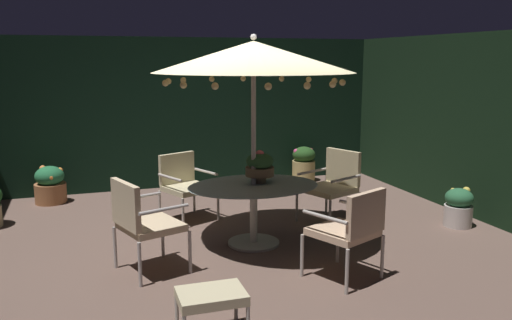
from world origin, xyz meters
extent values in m
cube|color=brown|center=(0.00, 0.00, -0.01)|extent=(7.52, 6.65, 0.02)
cube|color=black|center=(0.00, 3.18, 1.27)|extent=(7.52, 0.30, 2.54)
cube|color=black|center=(3.61, 0.00, 1.27)|extent=(0.30, 6.65, 2.54)
cylinder|color=#B7B4A6|center=(0.23, -0.15, 0.01)|extent=(0.62, 0.62, 0.03)
cylinder|color=#B7B4A6|center=(0.23, -0.15, 0.35)|extent=(0.09, 0.09, 0.70)
ellipsoid|color=#9DACAB|center=(0.23, -0.15, 0.72)|extent=(1.56, 1.21, 0.03)
cylinder|color=#B5ADAC|center=(0.23, -0.15, 1.08)|extent=(0.06, 0.06, 2.16)
cone|color=beige|center=(0.23, -0.15, 2.21)|extent=(2.30, 2.30, 0.35)
sphere|color=#B5ADAC|center=(0.23, -0.15, 2.42)|extent=(0.07, 0.07, 0.07)
sphere|color=#F9DB8C|center=(1.22, -0.20, 1.93)|extent=(0.07, 0.07, 0.07)
sphere|color=#F9DB8C|center=(1.12, 0.30, 1.93)|extent=(0.07, 0.07, 0.07)
sphere|color=#F9DB8C|center=(0.87, 0.61, 1.93)|extent=(0.07, 0.07, 0.07)
sphere|color=#F9DB8C|center=(0.41, 0.83, 1.93)|extent=(0.07, 0.07, 0.07)
sphere|color=#F9DB8C|center=(-0.02, 0.82, 1.93)|extent=(0.07, 0.07, 0.07)
sphere|color=#F9DB8C|center=(-0.43, 0.60, 1.93)|extent=(0.07, 0.07, 0.07)
sphere|color=#F9DB8C|center=(-0.66, 0.29, 1.93)|extent=(0.07, 0.07, 0.07)
sphere|color=#F9DB8C|center=(-0.77, -0.13, 1.93)|extent=(0.07, 0.07, 0.07)
sphere|color=#F9DB8C|center=(-0.66, -0.59, 1.93)|extent=(0.07, 0.07, 0.07)
sphere|color=#F9DB8C|center=(-0.41, -0.91, 1.93)|extent=(0.07, 0.07, 0.07)
sphere|color=#F9DB8C|center=(0.05, -1.13, 1.93)|extent=(0.07, 0.07, 0.07)
sphere|color=#F9DB8C|center=(0.46, -1.12, 1.93)|extent=(0.07, 0.07, 0.07)
sphere|color=#F9DB8C|center=(0.82, -0.95, 1.93)|extent=(0.07, 0.07, 0.07)
sphere|color=#F9DB8C|center=(1.11, -0.61, 1.93)|extent=(0.07, 0.07, 0.07)
cylinder|color=#856F51|center=(0.33, -0.08, 0.78)|extent=(0.15, 0.15, 0.08)
cylinder|color=#7D654A|center=(0.33, -0.08, 0.87)|extent=(0.34, 0.34, 0.10)
ellipsoid|color=#29542E|center=(0.33, -0.08, 0.99)|extent=(0.32, 0.32, 0.19)
sphere|color=#E35D6F|center=(0.33, -0.08, 1.07)|extent=(0.11, 0.11, 0.11)
cylinder|color=#BAB1A6|center=(0.07, 0.93, 0.20)|extent=(0.04, 0.04, 0.40)
cylinder|color=#BAB1A6|center=(-0.46, 0.70, 0.20)|extent=(0.04, 0.04, 0.40)
cylinder|color=#BAB1A6|center=(-0.15, 1.45, 0.20)|extent=(0.04, 0.04, 0.40)
cylinder|color=#BAB1A6|center=(-0.68, 1.21, 0.20)|extent=(0.04, 0.04, 0.40)
cube|color=beige|center=(-0.30, 1.07, 0.44)|extent=(0.74, 0.73, 0.07)
cube|color=beige|center=(-0.41, 1.32, 0.68)|extent=(0.53, 0.28, 0.42)
cylinder|color=#BAB1A6|center=(-0.04, 1.19, 0.64)|extent=(0.25, 0.51, 0.04)
cylinder|color=#BAB1A6|center=(-0.57, 0.96, 0.64)|extent=(0.25, 0.51, 0.04)
cylinder|color=#B4AEAA|center=(-0.86, -0.20, 0.23)|extent=(0.04, 0.04, 0.45)
cylinder|color=#B4AEAA|center=(-0.67, -0.77, 0.23)|extent=(0.04, 0.04, 0.45)
cylinder|color=#B4AEAA|center=(-1.39, -0.38, 0.23)|extent=(0.04, 0.04, 0.45)
cylinder|color=#B4AEAA|center=(-1.20, -0.95, 0.23)|extent=(0.04, 0.04, 0.45)
cube|color=beige|center=(-1.03, -0.58, 0.49)|extent=(0.71, 0.73, 0.07)
cube|color=beige|center=(-1.29, -0.66, 0.76)|extent=(0.24, 0.56, 0.47)
cylinder|color=#B4AEAA|center=(-1.13, -0.29, 0.73)|extent=(0.52, 0.21, 0.04)
cylinder|color=#B4AEAA|center=(-0.94, -0.86, 0.73)|extent=(0.52, 0.21, 0.04)
cylinder|color=#B9B1A8|center=(0.39, -1.22, 0.22)|extent=(0.04, 0.04, 0.45)
cylinder|color=#B9B1A8|center=(0.91, -0.99, 0.22)|extent=(0.04, 0.04, 0.45)
cylinder|color=#B9B1A8|center=(0.62, -1.74, 0.22)|extent=(0.04, 0.04, 0.45)
cylinder|color=#B9B1A8|center=(1.14, -1.51, 0.22)|extent=(0.04, 0.04, 0.45)
cube|color=beige|center=(0.77, -1.37, 0.48)|extent=(0.74, 0.74, 0.07)
cube|color=beige|center=(0.88, -1.62, 0.73)|extent=(0.53, 0.28, 0.43)
cylinder|color=#B9B1A8|center=(0.50, -1.48, 0.69)|extent=(0.25, 0.52, 0.04)
cylinder|color=#B9B1A8|center=(1.03, -1.25, 0.69)|extent=(0.25, 0.52, 0.04)
cylinder|color=#B7AFA4|center=(1.30, -0.03, 0.21)|extent=(0.04, 0.04, 0.42)
cylinder|color=#B7AFA4|center=(1.07, 0.52, 0.21)|extent=(0.04, 0.04, 0.42)
cylinder|color=#B7AFA4|center=(1.85, 0.20, 0.21)|extent=(0.04, 0.04, 0.42)
cylinder|color=#B7AFA4|center=(1.63, 0.75, 0.21)|extent=(0.04, 0.04, 0.42)
cube|color=#CEBC8C|center=(1.46, 0.36, 0.45)|extent=(0.76, 0.76, 0.07)
cube|color=#CEBC8C|center=(1.73, 0.47, 0.72)|extent=(0.27, 0.55, 0.47)
cylinder|color=#B7AFA4|center=(1.57, 0.08, 0.65)|extent=(0.55, 0.25, 0.04)
cylinder|color=#B7AFA4|center=(1.35, 0.63, 0.65)|extent=(0.55, 0.25, 0.04)
cylinder|color=#B3B0A7|center=(-1.02, -1.92, 0.15)|extent=(0.03, 0.03, 0.31)
cylinder|color=#B3B0A7|center=(-0.52, -1.93, 0.15)|extent=(0.03, 0.03, 0.31)
cube|color=beige|center=(-0.77, -2.10, 0.35)|extent=(0.54, 0.39, 0.08)
cylinder|color=tan|center=(2.15, 2.73, 0.18)|extent=(0.41, 0.41, 0.37)
ellipsoid|color=#244A1D|center=(2.15, 2.73, 0.48)|extent=(0.41, 0.41, 0.29)
sphere|color=#E65764|center=(2.27, 2.70, 0.56)|extent=(0.08, 0.08, 0.08)
sphere|color=#D24262|center=(2.24, 2.86, 0.54)|extent=(0.07, 0.07, 0.07)
sphere|color=#E3497E|center=(2.07, 2.83, 0.56)|extent=(0.07, 0.07, 0.07)
sphere|color=#D94A7E|center=(1.99, 2.73, 0.55)|extent=(0.09, 0.09, 0.09)
sphere|color=#DC556A|center=(2.06, 2.60, 0.51)|extent=(0.07, 0.07, 0.07)
sphere|color=#D35366|center=(2.19, 2.59, 0.53)|extent=(0.07, 0.07, 0.07)
cylinder|color=beige|center=(3.01, -0.36, 0.14)|extent=(0.37, 0.37, 0.28)
ellipsoid|color=#2B633D|center=(3.01, -0.36, 0.38)|extent=(0.36, 0.36, 0.25)
sphere|color=#E6C94E|center=(3.14, -0.34, 0.47)|extent=(0.10, 0.10, 0.10)
sphere|color=#F2CA50|center=(3.02, -0.22, 0.45)|extent=(0.07, 0.07, 0.07)
sphere|color=#F9C54B|center=(2.96, -0.30, 0.41)|extent=(0.08, 0.08, 0.08)
sphere|color=yellow|center=(2.92, -0.40, 0.41)|extent=(0.09, 0.09, 0.09)
sphere|color=yellow|center=(3.05, -0.45, 0.44)|extent=(0.07, 0.07, 0.07)
cylinder|color=#A3653D|center=(-2.15, 2.61, 0.15)|extent=(0.47, 0.47, 0.30)
ellipsoid|color=#266F41|center=(-2.15, 2.61, 0.42)|extent=(0.43, 0.43, 0.30)
sphere|color=orange|center=(-1.99, 2.63, 0.49)|extent=(0.09, 0.09, 0.09)
sphere|color=orange|center=(-2.13, 2.76, 0.47)|extent=(0.10, 0.10, 0.10)
sphere|color=#F48B46|center=(-2.24, 2.71, 0.52)|extent=(0.10, 0.10, 0.10)
sphere|color=orange|center=(-2.23, 2.56, 0.46)|extent=(0.10, 0.10, 0.10)
sphere|color=orange|center=(-2.12, 2.43, 0.43)|extent=(0.09, 0.09, 0.09)
camera|label=1|loc=(-1.69, -5.91, 2.19)|focal=37.25mm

